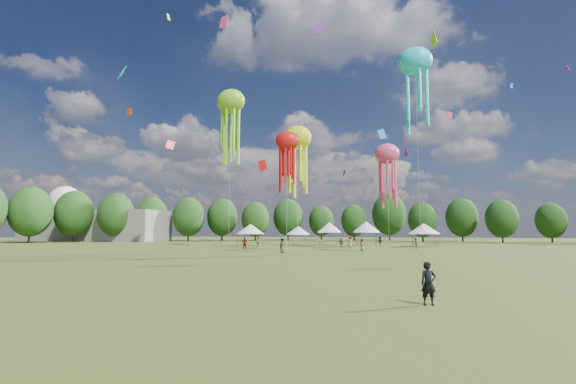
# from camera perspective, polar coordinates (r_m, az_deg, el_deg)

# --- Properties ---
(ground) EXTENTS (300.00, 300.00, 0.00)m
(ground) POSITION_cam_1_polar(r_m,az_deg,el_deg) (18.13, -5.00, -14.30)
(ground) COLOR #384416
(ground) RESTS_ON ground
(observer_main) EXTENTS (0.66, 0.52, 1.59)m
(observer_main) POSITION_cam_1_polar(r_m,az_deg,el_deg) (15.77, 19.75, -12.40)
(observer_main) COLOR black
(observer_main) RESTS_ON ground
(spectator_near) EXTENTS (1.10, 1.08, 1.79)m
(spectator_near) POSITION_cam_1_polar(r_m,az_deg,el_deg) (48.91, -0.84, -7.81)
(spectator_near) COLOR gray
(spectator_near) RESTS_ON ground
(spectators_far) EXTENTS (26.25, 20.21, 1.79)m
(spectators_far) POSITION_cam_1_polar(r_m,az_deg,el_deg) (64.59, 7.94, -7.29)
(spectators_far) COLOR gray
(spectators_far) RESTS_ON ground
(festival_tents) EXTENTS (35.85, 12.19, 4.47)m
(festival_tents) POSITION_cam_1_polar(r_m,az_deg,el_deg) (73.47, 7.13, -5.27)
(festival_tents) COLOR #47474C
(festival_tents) RESTS_ON ground
(show_kites) EXTENTS (35.19, 19.06, 28.07)m
(show_kites) POSITION_cam_1_polar(r_m,az_deg,el_deg) (59.61, 2.62, 10.82)
(show_kites) COLOR #DFF819
(show_kites) RESTS_ON ground
(small_kites) EXTENTS (81.57, 65.08, 43.94)m
(small_kites) POSITION_cam_1_polar(r_m,az_deg,el_deg) (65.98, 9.67, 18.05)
(small_kites) COLOR #DFF819
(small_kites) RESTS_ON ground
(treeline) EXTENTS (201.57, 95.24, 13.43)m
(treeline) POSITION_cam_1_polar(r_m,az_deg,el_deg) (80.08, 7.89, -2.88)
(treeline) COLOR #38281C
(treeline) RESTS_ON ground
(hangar) EXTENTS (40.00, 12.00, 8.00)m
(hangar) POSITION_cam_1_polar(r_m,az_deg,el_deg) (118.32, -26.35, -4.46)
(hangar) COLOR gray
(hangar) RESTS_ON ground
(radome) EXTENTS (9.00, 9.00, 16.00)m
(radome) POSITION_cam_1_polar(r_m,az_deg,el_deg) (133.82, -29.69, -1.81)
(radome) COLOR white
(radome) RESTS_ON ground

